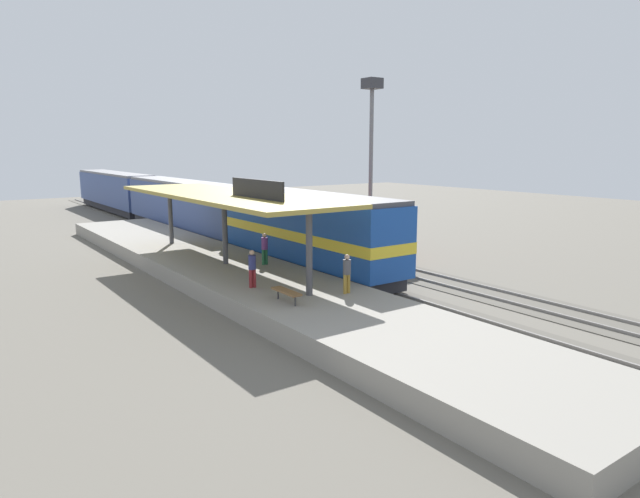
% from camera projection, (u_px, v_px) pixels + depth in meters
% --- Properties ---
extents(ground_plane, '(120.00, 120.00, 0.00)m').
position_uv_depth(ground_plane, '(324.00, 265.00, 33.80)').
color(ground_plane, '#666056').
extents(track_near, '(3.20, 110.00, 0.16)m').
position_uv_depth(track_near, '(297.00, 269.00, 32.65)').
color(track_near, '#565249').
rests_on(track_near, ground).
extents(track_far, '(3.20, 110.00, 0.16)m').
position_uv_depth(track_far, '(357.00, 260.00, 35.28)').
color(track_far, '#565249').
rests_on(track_far, ground).
extents(platform, '(6.00, 44.00, 0.90)m').
position_uv_depth(platform, '(226.00, 272.00, 29.94)').
color(platform, gray).
rests_on(platform, ground).
extents(station_canopy, '(5.20, 18.00, 4.70)m').
position_uv_depth(station_canopy, '(225.00, 197.00, 29.13)').
color(station_canopy, '#47474C').
rests_on(station_canopy, platform).
extents(platform_bench, '(0.44, 1.70, 0.50)m').
position_uv_depth(platform_bench, '(286.00, 292.00, 22.25)').
color(platform_bench, '#333338').
rests_on(platform_bench, platform).
extents(locomotive, '(2.93, 14.43, 4.44)m').
position_uv_depth(locomotive, '(307.00, 231.00, 31.36)').
color(locomotive, '#28282D').
rests_on(locomotive, track_near).
extents(passenger_carriage_front, '(2.90, 20.00, 4.24)m').
position_uv_depth(passenger_carriage_front, '(185.00, 206.00, 45.78)').
color(passenger_carriage_front, '#28282D').
rests_on(passenger_carriage_front, track_near).
extents(passenger_carriage_rear, '(2.90, 20.00, 4.24)m').
position_uv_depth(passenger_carriage_rear, '(115.00, 191.00, 62.43)').
color(passenger_carriage_rear, '#28282D').
rests_on(passenger_carriage_rear, track_near).
extents(freight_car, '(2.80, 12.00, 3.54)m').
position_uv_depth(freight_car, '(330.00, 225.00, 37.29)').
color(freight_car, '#28282D').
rests_on(freight_car, track_far).
extents(light_mast, '(1.10, 1.10, 11.70)m').
position_uv_depth(light_mast, '(371.00, 128.00, 37.62)').
color(light_mast, slate).
rests_on(light_mast, ground).
extents(person_waiting, '(0.34, 0.34, 1.71)m').
position_uv_depth(person_waiting, '(265.00, 247.00, 29.42)').
color(person_waiting, '#23603D').
rests_on(person_waiting, platform).
extents(person_walking, '(0.34, 0.34, 1.71)m').
position_uv_depth(person_walking, '(252.00, 267.00, 24.56)').
color(person_walking, maroon).
rests_on(person_walking, platform).
extents(person_boarding, '(0.34, 0.34, 1.71)m').
position_uv_depth(person_boarding, '(347.00, 272.00, 23.58)').
color(person_boarding, olive).
rests_on(person_boarding, platform).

